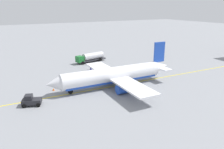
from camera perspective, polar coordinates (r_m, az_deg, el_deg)
ground_plane at (r=53.21m, az=0.00°, el=-3.08°), size 400.00×400.00×0.00m
airplane at (r=52.54m, az=0.47°, el=-0.25°), size 32.33×28.28×9.73m
fuel_tanker at (r=76.11m, az=-5.53°, el=4.51°), size 11.31×4.55×3.15m
pushback_tug at (r=45.84m, az=-20.15°, el=-6.34°), size 4.08×3.36×2.20m
refueling_worker at (r=66.75m, az=-5.48°, el=1.86°), size 0.63×0.56×1.71m
safety_cone_nose at (r=52.33m, az=-14.89°, el=-3.74°), size 0.50×0.50×0.55m
taxi_line_marking at (r=53.21m, az=0.00°, el=-3.08°), size 85.48×4.18×0.01m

